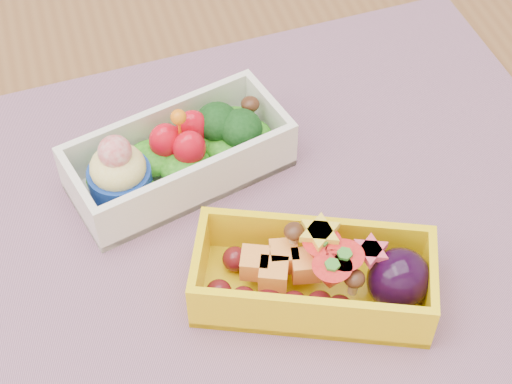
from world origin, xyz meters
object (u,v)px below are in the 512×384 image
object	(u,v)px
table	(212,288)
placemat	(248,236)
bento_white	(178,156)
bento_yellow	(319,276)

from	to	relation	value
table	placemat	size ratio (longest dim) A/B	2.38
table	placemat	world-z (taller)	placemat
table	bento_white	bearing A→B (deg)	108.82
placemat	bento_yellow	world-z (taller)	bento_yellow
table	bento_yellow	world-z (taller)	bento_yellow
table	bento_white	world-z (taller)	bento_white
table	bento_yellow	size ratio (longest dim) A/B	7.32
bento_white	bento_yellow	size ratio (longest dim) A/B	1.02
table	bento_yellow	xyz separation A→B (m)	(0.05, -0.09, 0.12)
table	bento_white	distance (m)	0.13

